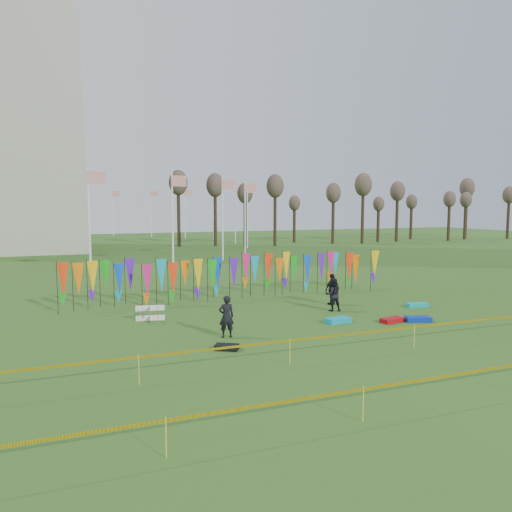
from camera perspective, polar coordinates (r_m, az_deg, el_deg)
name	(u,v)px	position (r m, az deg, el deg)	size (l,w,h in m)	color
ground	(301,337)	(20.28, 5.12, -9.26)	(160.00, 160.00, 0.00)	#2D5317
flagpole_ring	(11,216)	(65.69, -26.17, 4.08)	(57.40, 56.16, 8.00)	white
banner_row	(234,272)	(28.18, -2.53, -1.86)	(18.64, 0.64, 2.39)	black
caution_tape_near	(334,337)	(17.46, 8.91, -9.14)	(26.00, 0.02, 0.90)	yellow
caution_tape_far	(426,381)	(13.87, 18.88, -13.36)	(26.00, 0.02, 0.90)	yellow
tree_line	(362,199)	(73.81, 12.07, 6.35)	(53.92, 1.92, 7.84)	#372A1B
box_kite	(150,313)	(23.42, -11.99, -6.39)	(0.66, 0.66, 0.74)	red
person_left	(226,316)	(20.07, -3.40, -6.91)	(0.62, 0.45, 1.70)	black
person_mid	(333,295)	(25.28, 8.80, -4.38)	(0.80, 0.50, 1.66)	black
person_right	(332,289)	(26.87, 8.72, -3.76)	(0.98, 0.55, 1.66)	black
kite_bag_turquoise	(338,320)	(22.90, 9.36, -7.27)	(1.15, 0.58, 0.23)	#0CA1BF
kite_bag_blue	(418,319)	(24.00, 18.05, -6.87)	(1.11, 0.58, 0.23)	#0A34B1
kite_bag_red	(392,320)	(23.52, 15.30, -7.08)	(1.12, 0.51, 0.21)	#B50C12
kite_bag_black	(227,347)	(18.56, -3.37, -10.36)	(0.84, 0.49, 0.20)	black
kite_bag_teal	(417,305)	(27.38, 17.94, -5.35)	(1.08, 0.52, 0.21)	#0DAEB6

